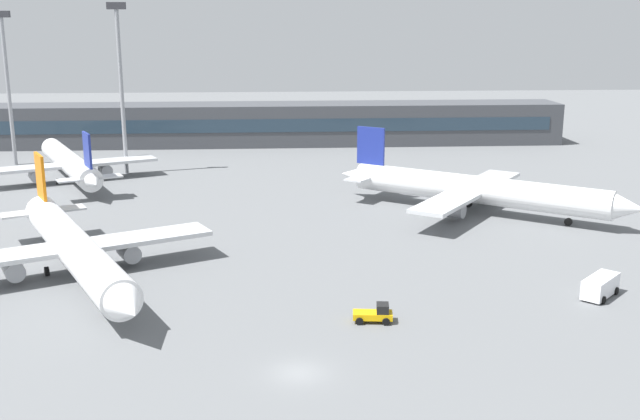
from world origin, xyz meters
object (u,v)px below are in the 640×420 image
at_px(airplane_near, 75,248).
at_px(floodlight_tower_east, 7,78).
at_px(floodlight_tower_west, 121,78).
at_px(airplane_mid, 478,190).
at_px(service_van_white, 600,286).
at_px(baggage_tug_yellow, 375,314).
at_px(airplane_far, 69,162).

bearing_deg(airplane_near, floodlight_tower_east, 112.56).
bearing_deg(airplane_near, floodlight_tower_west, 95.11).
bearing_deg(airplane_mid, airplane_near, -153.93).
relative_size(airplane_mid, service_van_white, 7.52).
bearing_deg(airplane_mid, baggage_tug_yellow, -117.37).
bearing_deg(baggage_tug_yellow, floodlight_tower_east, 125.57).
xyz_separation_m(service_van_white, floodlight_tower_west, (-58.60, 66.27, 15.89)).
bearing_deg(floodlight_tower_east, floodlight_tower_west, -23.84).
bearing_deg(baggage_tug_yellow, service_van_white, 12.11).
xyz_separation_m(airplane_near, baggage_tug_yellow, (30.24, -14.14, -2.51)).
distance_m(airplane_near, service_van_white, 54.32).
relative_size(baggage_tug_yellow, service_van_white, 0.73).
distance_m(airplane_near, airplane_far, 53.52).
height_order(airplane_near, airplane_mid, airplane_mid).
bearing_deg(airplane_far, service_van_white, -42.15).
bearing_deg(baggage_tug_yellow, airplane_near, 154.94).
distance_m(airplane_far, service_van_white, 90.73).
bearing_deg(service_van_white, airplane_far, 137.85).
relative_size(airplane_far, service_van_white, 7.68).
distance_m(airplane_mid, floodlight_tower_east, 89.99).
distance_m(airplane_mid, floodlight_tower_west, 65.67).
distance_m(airplane_near, floodlight_tower_east, 73.92).
distance_m(service_van_white, floodlight_tower_west, 89.88).
bearing_deg(floodlight_tower_west, airplane_mid, -30.40).
bearing_deg(service_van_white, floodlight_tower_west, 131.49).
height_order(airplane_near, service_van_white, airplane_near).
bearing_deg(airplane_far, baggage_tug_yellow, -56.26).
bearing_deg(floodlight_tower_east, baggage_tug_yellow, -54.43).
relative_size(airplane_mid, floodlight_tower_west, 1.28).
distance_m(airplane_mid, service_van_white, 33.98).
bearing_deg(airplane_mid, service_van_white, -84.59).
xyz_separation_m(airplane_near, floodlight_tower_west, (-5.11, 57.12, 13.69)).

